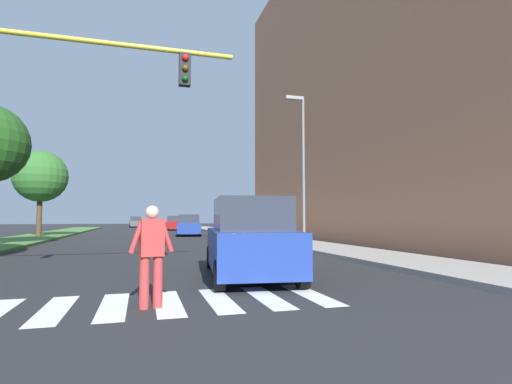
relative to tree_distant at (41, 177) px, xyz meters
name	(u,v)px	position (x,y,z in m)	size (l,w,h in m)	color
ground_plane	(148,238)	(7.59, -1.75, -4.46)	(140.00, 140.00, 0.00)	#262628
crosswalk	(168,303)	(7.59, -24.51, -4.45)	(5.85, 2.20, 0.01)	silver
median_strip	(21,240)	(-0.12, -3.75, -4.38)	(3.55, 64.00, 0.15)	#477A38
tree_distant	(41,177)	(0.00, 0.00, 0.00)	(3.72, 3.72, 6.19)	#4C3823
apartment_block_right	(399,77)	(23.32, -9.75, 6.32)	(10.58, 32.51, 21.55)	tan
sidewalk_right	(259,237)	(15.42, -3.75, -4.38)	(3.00, 64.00, 0.15)	#9E9991
street_lamp_right	(302,156)	(14.82, -13.31, 0.14)	(1.02, 0.24, 7.50)	slate
pedestrian_performer	(152,251)	(7.29, -24.83, -3.52)	(0.75, 0.30, 1.69)	#B23333
suv_crossing	(249,240)	(9.73, -22.03, -3.53)	(2.46, 4.79, 1.97)	navy
sedan_midblock	(189,226)	(10.82, 0.99, -3.65)	(2.30, 4.30, 1.74)	navy
sedan_distant	(174,223)	(10.79, 16.06, -3.67)	(2.22, 4.49, 1.71)	maroon
sedan_far_horizon	(136,222)	(6.19, 31.38, -3.69)	(2.01, 4.35, 1.66)	#474C51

